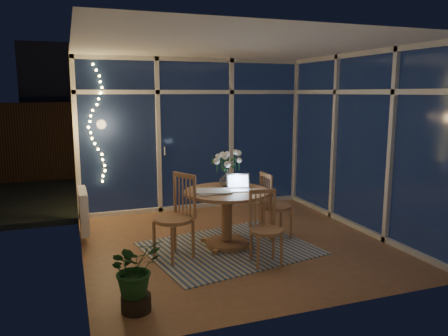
{
  "coord_description": "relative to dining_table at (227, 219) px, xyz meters",
  "views": [
    {
      "loc": [
        -2.08,
        -5.3,
        2.02
      ],
      "look_at": [
        -0.09,
        0.25,
        1.0
      ],
      "focal_mm": 35.0,
      "sensor_mm": 36.0,
      "label": 1
    }
  ],
  "objects": [
    {
      "name": "radiator",
      "position": [
        -1.77,
        0.99,
        0.02
      ],
      "size": [
        0.1,
        0.7,
        0.58
      ],
      "primitive_type": "cube",
      "color": "white",
      "rests_on": "wall_left"
    },
    {
      "name": "phone",
      "position": [
        0.06,
        -0.03,
        0.38
      ],
      "size": [
        0.13,
        0.1,
        0.01
      ],
      "primitive_type": "cube",
      "rotation": [
        0.0,
        0.0,
        0.36
      ],
      "color": "black",
      "rests_on": "dining_table"
    },
    {
      "name": "neighbour_roof",
      "position": [
        0.47,
        8.59,
        1.82
      ],
      "size": [
        7.0,
        3.0,
        2.2
      ],
      "primitive_type": "cube",
      "color": "#31333B",
      "rests_on": "ground"
    },
    {
      "name": "chair_left",
      "position": [
        -0.76,
        -0.2,
        0.15
      ],
      "size": [
        0.66,
        0.66,
        1.06
      ],
      "primitive_type": "cube",
      "rotation": [
        0.0,
        0.0,
        -1.08
      ],
      "color": "#AD744E",
      "rests_on": "floor"
    },
    {
      "name": "flower_vase",
      "position": [
        0.09,
        0.23,
        0.48
      ],
      "size": [
        0.24,
        0.24,
        0.21
      ],
      "primitive_type": "imported",
      "rotation": [
        0.0,
        0.0,
        0.18
      ],
      "color": "silver",
      "rests_on": "dining_table"
    },
    {
      "name": "wall_back",
      "position": [
        0.17,
        2.09,
        0.92
      ],
      "size": [
        4.0,
        0.04,
        2.6
      ],
      "primitive_type": "cube",
      "color": "silver",
      "rests_on": "floor"
    },
    {
      "name": "garden_patio",
      "position": [
        0.67,
        5.09,
        -0.44
      ],
      "size": [
        12.0,
        6.0,
        0.1
      ],
      "primitive_type": "cube",
      "color": "black",
      "rests_on": "ground"
    },
    {
      "name": "wall_front",
      "position": [
        0.17,
        -1.91,
        0.92
      ],
      "size": [
        4.0,
        0.04,
        2.6
      ],
      "primitive_type": "cube",
      "color": "silver",
      "rests_on": "floor"
    },
    {
      "name": "garden_fence",
      "position": [
        0.17,
        5.59,
        0.52
      ],
      "size": [
        11.0,
        0.08,
        1.8
      ],
      "primitive_type": "cube",
      "color": "#311B11",
      "rests_on": "ground"
    },
    {
      "name": "dining_table",
      "position": [
        0.0,
        0.0,
        0.0
      ],
      "size": [
        1.3,
        1.3,
        0.76
      ],
      "primitive_type": "cylinder",
      "rotation": [
        0.0,
        0.0,
        0.18
      ],
      "color": "#AD744E",
      "rests_on": "floor"
    },
    {
      "name": "window_wall_right",
      "position": [
        2.13,
        0.09,
        0.92
      ],
      "size": [
        0.1,
        4.0,
        2.6
      ],
      "primitive_type": "cube",
      "color": "silver",
      "rests_on": "floor"
    },
    {
      "name": "ceiling",
      "position": [
        0.17,
        0.09,
        2.22
      ],
      "size": [
        4.0,
        4.0,
        0.0
      ],
      "primitive_type": "plane",
      "color": "white",
      "rests_on": "wall_back"
    },
    {
      "name": "chair_right",
      "position": [
        0.78,
        0.1,
        0.09
      ],
      "size": [
        0.45,
        0.45,
        0.94
      ],
      "primitive_type": "cube",
      "rotation": [
        0.0,
        0.0,
        1.6
      ],
      "color": "#AD744E",
      "rests_on": "floor"
    },
    {
      "name": "potted_plant",
      "position": [
        -1.4,
        -1.36,
        0.0
      ],
      "size": [
        0.67,
        0.63,
        0.76
      ],
      "primitive_type": "imported",
      "rotation": [
        0.0,
        0.0,
        0.36
      ],
      "color": "#19481F",
      "rests_on": "floor"
    },
    {
      "name": "laptop",
      "position": [
        0.16,
        -0.05,
        0.49
      ],
      "size": [
        0.35,
        0.32,
        0.22
      ],
      "primitive_type": null,
      "rotation": [
        0.0,
        0.0,
        -0.21
      ],
      "color": "silver",
      "rests_on": "dining_table"
    },
    {
      "name": "floor",
      "position": [
        0.17,
        0.09,
        -0.38
      ],
      "size": [
        4.0,
        4.0,
        0.0
      ],
      "primitive_type": "plane",
      "color": "brown",
      "rests_on": "ground"
    },
    {
      "name": "rug",
      "position": [
        0.0,
        -0.1,
        -0.37
      ],
      "size": [
        2.31,
        1.98,
        0.01
      ],
      "primitive_type": "cube",
      "rotation": [
        0.0,
        0.0,
        0.18
      ],
      "color": "beige",
      "rests_on": "floor"
    },
    {
      "name": "fairy_lights",
      "position": [
        -1.48,
        1.97,
        1.15
      ],
      "size": [
        0.24,
        0.1,
        1.85
      ],
      "primitive_type": null,
      "color": "#F8D363",
      "rests_on": "window_wall_back"
    },
    {
      "name": "wall_right",
      "position": [
        2.17,
        0.09,
        0.92
      ],
      "size": [
        0.04,
        4.0,
        2.6
      ],
      "primitive_type": "cube",
      "color": "silver",
      "rests_on": "floor"
    },
    {
      "name": "garden_shrubs",
      "position": [
        -0.63,
        3.49,
        0.07
      ],
      "size": [
        0.9,
        0.9,
        0.9
      ],
      "primitive_type": "sphere",
      "color": "#163117",
      "rests_on": "ground"
    },
    {
      "name": "wall_left",
      "position": [
        -1.83,
        0.09,
        0.92
      ],
      "size": [
        0.04,
        4.0,
        2.6
      ],
      "primitive_type": "cube",
      "color": "silver",
      "rests_on": "floor"
    },
    {
      "name": "chair_front",
      "position": [
        0.22,
        -0.76,
        0.07
      ],
      "size": [
        0.46,
        0.46,
        0.9
      ],
      "primitive_type": "cube",
      "rotation": [
        0.0,
        0.0,
        -0.12
      ],
      "color": "#AD744E",
      "rests_on": "floor"
    },
    {
      "name": "window_wall_back",
      "position": [
        0.17,
        2.05,
        0.92
      ],
      "size": [
        4.0,
        0.1,
        2.6
      ],
      "primitive_type": "cube",
      "color": "silver",
      "rests_on": "floor"
    },
    {
      "name": "bowl",
      "position": [
        0.29,
        0.14,
        0.4
      ],
      "size": [
        0.18,
        0.18,
        0.04
      ],
      "primitive_type": "imported",
      "rotation": [
        0.0,
        0.0,
        0.18
      ],
      "color": "silver",
      "rests_on": "dining_table"
    },
    {
      "name": "newspapers",
      "position": [
        -0.21,
        -0.05,
        0.39
      ],
      "size": [
        0.47,
        0.38,
        0.02
      ],
      "primitive_type": "cube",
      "rotation": [
        0.0,
        0.0,
        -0.15
      ],
      "color": "silver",
      "rests_on": "dining_table"
    }
  ]
}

